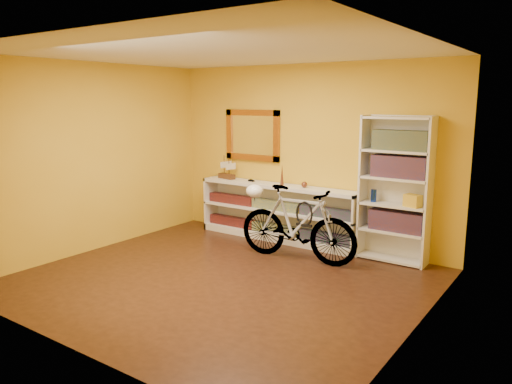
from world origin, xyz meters
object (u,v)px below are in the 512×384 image
Objects in this scene: bookcase at (395,190)px; helmet at (255,191)px; console_unit at (277,212)px; bicycle at (297,224)px.

bookcase is 8.02× the size of helmet.
console_unit is 1.85m from bookcase.
bookcase is 1.84m from helmet.
bicycle is 7.12× the size of helmet.
bookcase is (1.77, 0.03, 0.52)m from console_unit.
console_unit is at bearing 97.45° from helmet.
bicycle is (-1.03, -0.70, -0.45)m from bookcase.
bicycle is at bearing -42.46° from console_unit.
bookcase reaches higher than helmet.
helmet reaches higher than console_unit.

